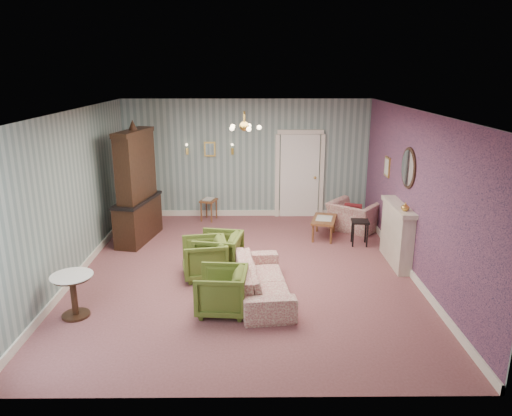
{
  "coord_description": "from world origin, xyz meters",
  "views": [
    {
      "loc": [
        0.13,
        -8.1,
        3.58
      ],
      "look_at": [
        0.2,
        0.4,
        1.1
      ],
      "focal_mm": 33.58,
      "sensor_mm": 36.0,
      "label": 1
    }
  ],
  "objects_px": {
    "wingback_chair": "(354,211)",
    "side_table_black": "(359,233)",
    "olive_chair_c": "(218,251)",
    "fireplace": "(397,234)",
    "pedestal_table": "(74,296)",
    "olive_chair_b": "(204,256)",
    "sofa_chintz": "(263,274)",
    "olive_chair_a": "(222,289)",
    "coffee_table": "(324,228)",
    "dresser": "(136,183)"
  },
  "relations": [
    {
      "from": "sofa_chintz",
      "to": "side_table_black",
      "type": "height_order",
      "value": "sofa_chintz"
    },
    {
      "from": "olive_chair_c",
      "to": "pedestal_table",
      "type": "distance_m",
      "value": 2.61
    },
    {
      "from": "coffee_table",
      "to": "side_table_black",
      "type": "height_order",
      "value": "side_table_black"
    },
    {
      "from": "fireplace",
      "to": "pedestal_table",
      "type": "xyz_separation_m",
      "value": [
        -5.39,
        -2.02,
        -0.24
      ]
    },
    {
      "from": "olive_chair_c",
      "to": "coffee_table",
      "type": "relative_size",
      "value": 0.93
    },
    {
      "from": "fireplace",
      "to": "coffee_table",
      "type": "xyz_separation_m",
      "value": [
        -1.16,
        1.45,
        -0.36
      ]
    },
    {
      "from": "olive_chair_b",
      "to": "olive_chair_c",
      "type": "height_order",
      "value": "olive_chair_c"
    },
    {
      "from": "olive_chair_c",
      "to": "fireplace",
      "type": "relative_size",
      "value": 0.57
    },
    {
      "from": "side_table_black",
      "to": "wingback_chair",
      "type": "bearing_deg",
      "value": 85.88
    },
    {
      "from": "olive_chair_c",
      "to": "fireplace",
      "type": "bearing_deg",
      "value": 107.12
    },
    {
      "from": "side_table_black",
      "to": "sofa_chintz",
      "type": "bearing_deg",
      "value": -131.55
    },
    {
      "from": "olive_chair_a",
      "to": "wingback_chair",
      "type": "xyz_separation_m",
      "value": [
        2.79,
        3.84,
        0.07
      ]
    },
    {
      "from": "wingback_chair",
      "to": "side_table_black",
      "type": "distance_m",
      "value": 0.99
    },
    {
      "from": "olive_chair_b",
      "to": "dresser",
      "type": "xyz_separation_m",
      "value": [
        -1.6,
        1.95,
        0.87
      ]
    },
    {
      "from": "sofa_chintz",
      "to": "dresser",
      "type": "relative_size",
      "value": 0.79
    },
    {
      "from": "dresser",
      "to": "side_table_black",
      "type": "bearing_deg",
      "value": 6.73
    },
    {
      "from": "pedestal_table",
      "to": "side_table_black",
      "type": "bearing_deg",
      "value": 31.38
    },
    {
      "from": "olive_chair_a",
      "to": "pedestal_table",
      "type": "distance_m",
      "value": 2.19
    },
    {
      "from": "side_table_black",
      "to": "fireplace",
      "type": "bearing_deg",
      "value": -63.93
    },
    {
      "from": "olive_chair_a",
      "to": "pedestal_table",
      "type": "relative_size",
      "value": 1.13
    },
    {
      "from": "pedestal_table",
      "to": "olive_chair_c",
      "type": "bearing_deg",
      "value": 38.65
    },
    {
      "from": "olive_chair_a",
      "to": "side_table_black",
      "type": "distance_m",
      "value": 3.96
    },
    {
      "from": "fireplace",
      "to": "side_table_black",
      "type": "bearing_deg",
      "value": 116.07
    },
    {
      "from": "olive_chair_b",
      "to": "fireplace",
      "type": "height_order",
      "value": "fireplace"
    },
    {
      "from": "coffee_table",
      "to": "fireplace",
      "type": "bearing_deg",
      "value": -51.33
    },
    {
      "from": "dresser",
      "to": "olive_chair_a",
      "type": "bearing_deg",
      "value": -47.33
    },
    {
      "from": "olive_chair_c",
      "to": "pedestal_table",
      "type": "bearing_deg",
      "value": -40.87
    },
    {
      "from": "coffee_table",
      "to": "olive_chair_a",
      "type": "bearing_deg",
      "value": -121.36
    },
    {
      "from": "olive_chair_b",
      "to": "wingback_chair",
      "type": "height_order",
      "value": "wingback_chair"
    },
    {
      "from": "olive_chair_c",
      "to": "pedestal_table",
      "type": "relative_size",
      "value": 1.19
    },
    {
      "from": "wingback_chair",
      "to": "dresser",
      "type": "xyz_separation_m",
      "value": [
        -4.78,
        -0.6,
        0.82
      ]
    },
    {
      "from": "sofa_chintz",
      "to": "olive_chair_c",
      "type": "bearing_deg",
      "value": 32.15
    },
    {
      "from": "dresser",
      "to": "pedestal_table",
      "type": "relative_size",
      "value": 3.74
    },
    {
      "from": "sofa_chintz",
      "to": "coffee_table",
      "type": "xyz_separation_m",
      "value": [
        1.41,
        2.83,
        -0.17
      ]
    },
    {
      "from": "wingback_chair",
      "to": "olive_chair_a",
      "type": "bearing_deg",
      "value": 93.73
    },
    {
      "from": "olive_chair_a",
      "to": "dresser",
      "type": "xyz_separation_m",
      "value": [
        -1.99,
        3.24,
        0.88
      ]
    },
    {
      "from": "sofa_chintz",
      "to": "wingback_chair",
      "type": "distance_m",
      "value": 3.96
    },
    {
      "from": "olive_chair_b",
      "to": "side_table_black",
      "type": "bearing_deg",
      "value": 107.0
    },
    {
      "from": "olive_chair_c",
      "to": "fireplace",
      "type": "xyz_separation_m",
      "value": [
        3.35,
        0.39,
        0.18
      ]
    },
    {
      "from": "olive_chair_c",
      "to": "wingback_chair",
      "type": "relative_size",
      "value": 0.79
    },
    {
      "from": "fireplace",
      "to": "pedestal_table",
      "type": "bearing_deg",
      "value": -159.44
    },
    {
      "from": "olive_chair_c",
      "to": "coffee_table",
      "type": "xyz_separation_m",
      "value": [
        2.19,
        1.84,
        -0.18
      ]
    },
    {
      "from": "dresser",
      "to": "pedestal_table",
      "type": "bearing_deg",
      "value": -82.34
    },
    {
      "from": "pedestal_table",
      "to": "olive_chair_b",
      "type": "bearing_deg",
      "value": 38.01
    },
    {
      "from": "olive_chair_b",
      "to": "sofa_chintz",
      "type": "bearing_deg",
      "value": 42.6
    },
    {
      "from": "olive_chair_a",
      "to": "side_table_black",
      "type": "xyz_separation_m",
      "value": [
        2.72,
        2.87,
        -0.11
      ]
    },
    {
      "from": "olive_chair_c",
      "to": "side_table_black",
      "type": "xyz_separation_m",
      "value": [
        2.87,
        1.36,
        -0.13
      ]
    },
    {
      "from": "olive_chair_b",
      "to": "fireplace",
      "type": "distance_m",
      "value": 3.64
    },
    {
      "from": "olive_chair_a",
      "to": "coffee_table",
      "type": "xyz_separation_m",
      "value": [
        2.04,
        3.35,
        -0.16
      ]
    },
    {
      "from": "side_table_black",
      "to": "olive_chair_c",
      "type": "bearing_deg",
      "value": -154.6
    }
  ]
}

